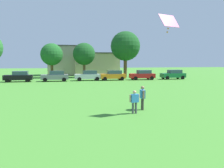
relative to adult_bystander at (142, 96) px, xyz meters
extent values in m
plane|color=#42842D|center=(-5.14, 14.33, -0.97)|extent=(160.00, 160.00, 0.00)
cylinder|color=#3F3833|center=(0.02, 0.12, -0.57)|extent=(0.15, 0.15, 0.80)
cylinder|color=#3F3833|center=(-0.02, -0.12, -0.57)|extent=(0.15, 0.15, 0.80)
cube|color=#337FCC|center=(0.00, 0.00, 0.11)|extent=(0.38, 0.57, 0.56)
cylinder|color=#936B4C|center=(0.05, 0.33, 0.13)|extent=(0.12, 0.12, 0.53)
cylinder|color=#936B4C|center=(-0.05, -0.33, 0.13)|extent=(0.12, 0.12, 0.53)
sphere|color=#936B4C|center=(0.00, 0.00, 0.54)|extent=(0.25, 0.25, 0.25)
cylinder|color=#4C4C51|center=(-1.01, -1.05, -0.60)|extent=(0.14, 0.14, 0.72)
cylinder|color=#4C4C51|center=(-0.79, -1.01, -0.60)|extent=(0.14, 0.14, 0.72)
cube|color=#337FCC|center=(-0.90, -1.03, 0.01)|extent=(0.52, 0.35, 0.51)
cylinder|color=tan|center=(-1.19, -1.08, 0.03)|extent=(0.11, 0.11, 0.48)
cylinder|color=tan|center=(-0.60, -0.98, 0.03)|extent=(0.11, 0.11, 0.48)
sphere|color=tan|center=(-0.90, -1.03, 0.40)|extent=(0.23, 0.23, 0.23)
cube|color=#F24C8C|center=(1.16, -1.38, 4.81)|extent=(1.39, 0.97, 0.80)
sphere|color=orange|center=(1.16, -1.38, 4.56)|extent=(0.10, 0.10, 0.10)
sphere|color=orange|center=(1.11, -1.38, 4.34)|extent=(0.10, 0.10, 0.10)
sphere|color=orange|center=(1.06, -1.38, 4.12)|extent=(0.10, 0.10, 0.10)
cube|color=black|center=(-11.73, 24.73, -0.27)|extent=(4.30, 1.80, 0.76)
cube|color=#334756|center=(-11.39, 24.73, 0.41)|extent=(2.24, 1.58, 0.60)
cylinder|color=black|center=(-13.19, 23.83, -0.65)|extent=(0.64, 0.22, 0.64)
cylinder|color=black|center=(-13.19, 25.63, -0.65)|extent=(0.64, 0.22, 0.64)
cylinder|color=black|center=(-10.27, 23.83, -0.65)|extent=(0.64, 0.22, 0.64)
cylinder|color=black|center=(-10.27, 25.63, -0.65)|extent=(0.64, 0.22, 0.64)
cube|color=slate|center=(-6.16, 24.50, -0.27)|extent=(4.30, 1.80, 0.76)
cube|color=#334756|center=(-5.81, 24.50, 0.41)|extent=(2.24, 1.58, 0.60)
cylinder|color=black|center=(-7.62, 23.60, -0.65)|extent=(0.64, 0.22, 0.64)
cylinder|color=black|center=(-7.62, 25.40, -0.65)|extent=(0.64, 0.22, 0.64)
cylinder|color=black|center=(-4.69, 23.60, -0.65)|extent=(0.64, 0.22, 0.64)
cylinder|color=black|center=(-4.69, 25.40, -0.65)|extent=(0.64, 0.22, 0.64)
cube|color=silver|center=(-0.79, 24.83, -0.27)|extent=(4.30, 1.80, 0.76)
cube|color=#334756|center=(-0.44, 24.83, 0.41)|extent=(2.24, 1.58, 0.60)
cylinder|color=black|center=(-2.25, 23.93, -0.65)|extent=(0.64, 0.22, 0.64)
cylinder|color=black|center=(-2.25, 25.73, -0.65)|extent=(0.64, 0.22, 0.64)
cylinder|color=black|center=(0.68, 23.93, -0.65)|extent=(0.64, 0.22, 0.64)
cylinder|color=black|center=(0.68, 25.73, -0.65)|extent=(0.64, 0.22, 0.64)
cube|color=orange|center=(3.41, 24.61, -0.27)|extent=(4.30, 1.80, 0.76)
cube|color=#334756|center=(3.76, 24.61, 0.41)|extent=(2.24, 1.58, 0.60)
cylinder|color=black|center=(1.95, 23.71, -0.65)|extent=(0.64, 0.22, 0.64)
cylinder|color=black|center=(1.95, 25.51, -0.65)|extent=(0.64, 0.22, 0.64)
cylinder|color=black|center=(4.87, 23.71, -0.65)|extent=(0.64, 0.22, 0.64)
cylinder|color=black|center=(4.87, 25.51, -0.65)|extent=(0.64, 0.22, 0.64)
cube|color=red|center=(8.69, 24.52, -0.27)|extent=(4.30, 1.80, 0.76)
cube|color=#334756|center=(9.03, 24.52, 0.41)|extent=(2.24, 1.58, 0.60)
cylinder|color=black|center=(7.22, 23.62, -0.65)|extent=(0.64, 0.22, 0.64)
cylinder|color=black|center=(7.22, 25.42, -0.65)|extent=(0.64, 0.22, 0.64)
cylinder|color=black|center=(10.15, 23.62, -0.65)|extent=(0.64, 0.22, 0.64)
cylinder|color=black|center=(10.15, 25.42, -0.65)|extent=(0.64, 0.22, 0.64)
cube|color=#196B38|center=(14.53, 24.60, -0.27)|extent=(4.30, 1.80, 0.76)
cube|color=#334756|center=(14.88, 24.60, 0.41)|extent=(2.24, 1.58, 0.60)
cylinder|color=black|center=(13.07, 23.70, -0.65)|extent=(0.64, 0.22, 0.64)
cylinder|color=black|center=(13.07, 25.50, -0.65)|extent=(0.64, 0.22, 0.64)
cylinder|color=black|center=(16.00, 23.70, -0.65)|extent=(0.64, 0.22, 0.64)
cylinder|color=black|center=(16.00, 25.50, -0.65)|extent=(0.64, 0.22, 0.64)
cylinder|color=brown|center=(-6.76, 32.98, 0.39)|extent=(0.50, 0.50, 2.71)
sphere|color=#1E5B23|center=(-6.76, 32.98, 3.56)|extent=(4.28, 4.28, 4.28)
cylinder|color=brown|center=(-0.56, 32.48, 0.42)|extent=(0.51, 0.51, 2.77)
sphere|color=#194C1E|center=(-0.56, 32.48, 3.66)|extent=(4.37, 4.37, 4.37)
cylinder|color=brown|center=(7.62, 31.63, 0.90)|extent=(0.69, 0.69, 3.72)
sphere|color=#194C1E|center=(7.62, 31.63, 5.26)|extent=(5.88, 5.88, 5.88)
cube|color=beige|center=(3.00, 41.47, 1.48)|extent=(9.94, 8.51, 4.90)
cube|color=#4C4742|center=(3.00, 41.47, 4.06)|extent=(10.33, 8.85, 0.24)
cube|color=tan|center=(-3.81, 41.47, 2.27)|extent=(8.07, 6.75, 6.47)
cube|color=#4C4742|center=(-3.81, 41.47, 5.62)|extent=(8.39, 7.03, 0.24)
camera|label=1|loc=(-5.53, -15.40, 2.37)|focal=38.79mm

